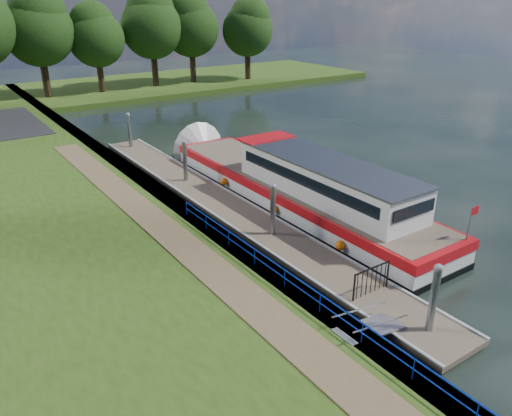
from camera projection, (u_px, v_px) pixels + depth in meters
ground at (415, 332)px, 17.53m from camera, size 160.00×160.00×0.00m
bank_edge at (165, 202)px, 27.41m from camera, size 1.10×90.00×0.78m
far_bank at (146, 86)px, 63.05m from camera, size 60.00×18.00×0.60m
footpath at (195, 255)px, 20.99m from camera, size 1.60×40.00×0.05m
blue_fence at (302, 286)px, 17.85m from camera, size 0.04×18.04×0.72m
pontoon at (224, 207)px, 27.31m from camera, size 2.50×30.00×0.56m
mooring_piles at (223, 189)px, 26.87m from camera, size 0.30×27.30×3.55m
gangway at (369, 328)px, 16.70m from camera, size 2.58×1.00×0.92m
gate_panel at (372, 276)px, 18.74m from camera, size 1.85×0.05×1.15m
barge at (289, 185)px, 27.94m from camera, size 4.36×21.15×4.78m
horizon_trees at (26, 26)px, 50.44m from camera, size 54.38×10.03×12.87m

